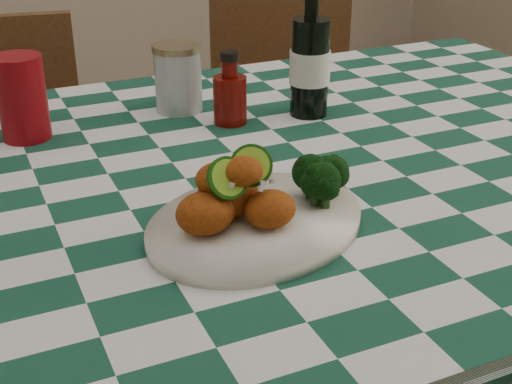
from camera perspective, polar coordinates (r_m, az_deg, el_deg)
name	(u,v)px	position (r m, az deg, el deg)	size (l,w,h in m)	color
dining_table	(249,366)	(1.32, -0.56, -13.73)	(1.66, 1.06, 0.79)	#164935
plate	(256,224)	(0.93, 0.00, -2.55)	(0.31, 0.24, 0.02)	white
fried_chicken_pile	(240,190)	(0.89, -1.25, 0.20)	(0.14, 0.10, 0.09)	#A64410
broccoli_side	(322,180)	(0.96, 5.27, 0.96)	(0.08, 0.08, 0.06)	black
red_tumbler	(22,98)	(1.26, -18.22, 7.17)	(0.08, 0.08, 0.14)	maroon
ketchup_bottle	(230,88)	(1.27, -2.11, 8.31)	(0.06, 0.06, 0.13)	#5D0904
mason_jar	(178,78)	(1.34, -6.26, 9.07)	(0.09, 0.09, 0.13)	#B2BCBA
beer_bottle	(310,49)	(1.30, 4.37, 11.36)	(0.07, 0.07, 0.25)	black
wooden_chair_left	(11,205)	(1.87, -18.98, -0.97)	(0.39, 0.41, 0.86)	#472814
wooden_chair_right	(290,157)	(2.01, 2.76, 2.81)	(0.40, 0.42, 0.88)	#472814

